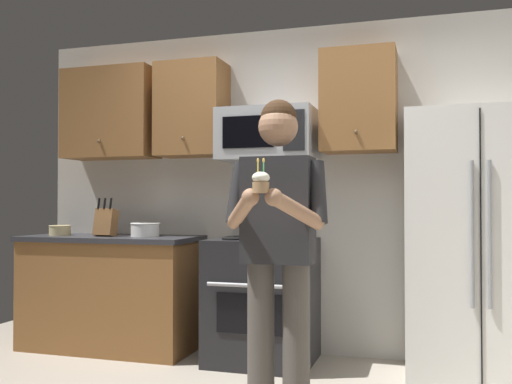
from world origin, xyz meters
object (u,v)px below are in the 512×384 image
at_px(microwave, 267,135).
at_px(bowl_large_white, 145,229).
at_px(refrigerator, 476,246).
at_px(bowl_small_colored, 60,230).
at_px(cupcake, 261,182).
at_px(person, 278,238).
at_px(oven_range, 263,300).
at_px(knife_block, 106,222).

height_order(microwave, bowl_large_white, microwave).
bearing_deg(refrigerator, bowl_large_white, 178.17).
relative_size(microwave, refrigerator, 0.41).
relative_size(bowl_large_white, bowl_small_colored, 1.31).
height_order(microwave, cupcake, microwave).
bearing_deg(bowl_large_white, person, -38.95).
height_order(oven_range, microwave, microwave).
bearing_deg(person, knife_block, 148.27).
bearing_deg(bowl_large_white, oven_range, -2.33).
relative_size(oven_range, knife_block, 2.91).
bearing_deg(refrigerator, microwave, 173.97).
bearing_deg(microwave, cupcake, -75.28).
bearing_deg(knife_block, person, -31.73).
relative_size(microwave, bowl_large_white, 3.11).
height_order(bowl_small_colored, person, person).
relative_size(refrigerator, person, 1.02).
relative_size(microwave, knife_block, 2.31).
height_order(person, cupcake, person).
bearing_deg(refrigerator, knife_block, 179.80).
relative_size(oven_range, refrigerator, 0.52).
bearing_deg(cupcake, microwave, 104.72).
height_order(oven_range, refrigerator, refrigerator).
distance_m(refrigerator, bowl_small_colored, 3.26).
height_order(bowl_small_colored, cupcake, cupcake).
xyz_separation_m(refrigerator, bowl_small_colored, (-3.26, 0.02, 0.06)).
relative_size(knife_block, cupcake, 1.84).
xyz_separation_m(refrigerator, person, (-1.09, -1.06, 0.10)).
height_order(oven_range, bowl_large_white, bowl_large_white).
distance_m(person, cupcake, 0.44).
bearing_deg(refrigerator, cupcake, -128.27).
bearing_deg(microwave, oven_range, -90.02).
bearing_deg(oven_range, knife_block, -178.73).
distance_m(refrigerator, knife_block, 2.82).
xyz_separation_m(oven_range, knife_block, (-1.32, -0.03, 0.57)).
bearing_deg(person, microwave, 108.46).
distance_m(microwave, knife_block, 1.50).
relative_size(knife_block, bowl_small_colored, 1.76).
bearing_deg(microwave, bowl_large_white, -175.51).
relative_size(refrigerator, bowl_small_colored, 9.91).
distance_m(oven_range, refrigerator, 1.56).
height_order(knife_block, cupcake, cupcake).
xyz_separation_m(bowl_large_white, person, (1.41, -1.14, 0.02)).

